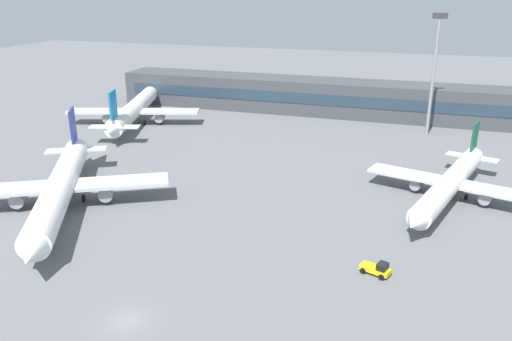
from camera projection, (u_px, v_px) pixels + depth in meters
The scene contains 7 objects.
ground_plane at pixel (251, 186), 89.15m from camera, with size 400.00×400.00×0.00m, color slate.
terminal_building at pixel (319, 97), 139.02m from camera, with size 112.23×12.13×9.00m.
airplane_near at pixel (60, 188), 78.91m from camera, with size 31.19×42.93×11.70m.
airplane_mid at pixel (450, 183), 82.24m from camera, with size 27.31×38.43×9.68m.
airplane_far at pixel (135, 109), 129.47m from camera, with size 32.54×45.65×11.59m.
baggage_tug_yellow at pixel (377, 269), 61.63m from camera, with size 3.89×2.74×1.75m.
floodlight_tower_west at pixel (434, 67), 114.87m from camera, with size 3.20×0.80×27.21m.
Camera 1 is at (26.84, -38.50, 32.76)m, focal length 36.13 mm.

